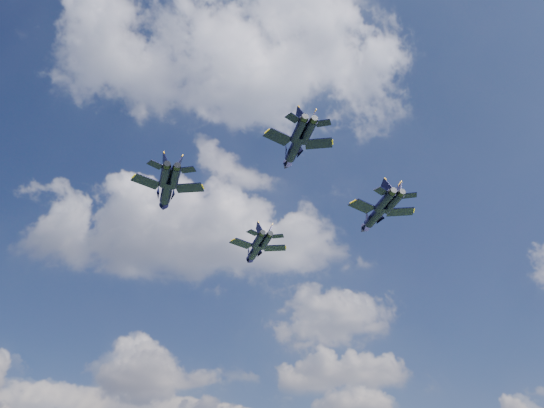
{
  "coord_description": "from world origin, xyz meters",
  "views": [
    {
      "loc": [
        -4.81,
        -82.81,
        3.47
      ],
      "look_at": [
        -3.14,
        1.79,
        55.34
      ],
      "focal_mm": 35.0,
      "sensor_mm": 36.0,
      "label": 1
    }
  ],
  "objects_px": {
    "jet_right": "(375,216)",
    "jet_slot": "(294,149)",
    "jet_lead": "(255,251)",
    "jet_left": "(166,192)"
  },
  "relations": [
    {
      "from": "jet_lead",
      "to": "jet_left",
      "type": "distance_m",
      "value": 29.76
    },
    {
      "from": "jet_right",
      "to": "jet_slot",
      "type": "xyz_separation_m",
      "value": [
        -17.83,
        -25.72,
        -3.07
      ]
    },
    {
      "from": "jet_slot",
      "to": "jet_left",
      "type": "bearing_deg",
      "value": 133.45
    },
    {
      "from": "jet_left",
      "to": "jet_right",
      "type": "height_order",
      "value": "jet_right"
    },
    {
      "from": "jet_left",
      "to": "jet_slot",
      "type": "xyz_separation_m",
      "value": [
        22.23,
        -14.52,
        -0.99
      ]
    },
    {
      "from": "jet_lead",
      "to": "jet_left",
      "type": "relative_size",
      "value": 1.0
    },
    {
      "from": "jet_right",
      "to": "jet_left",
      "type": "bearing_deg",
      "value": -178.79
    },
    {
      "from": "jet_right",
      "to": "jet_lead",
      "type": "bearing_deg",
      "value": 135.61
    },
    {
      "from": "jet_left",
      "to": "jet_slot",
      "type": "height_order",
      "value": "jet_left"
    },
    {
      "from": "jet_right",
      "to": "jet_slot",
      "type": "relative_size",
      "value": 1.25
    }
  ]
}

